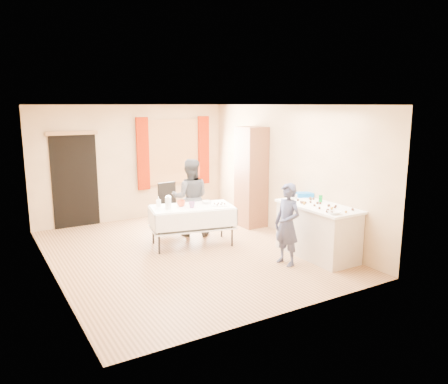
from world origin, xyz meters
TOP-DOWN VIEW (x-y plane):
  - floor at (0.00, 0.00)m, footprint 4.50×5.50m
  - ceiling at (0.00, 0.00)m, footprint 4.50×5.50m
  - wall_back at (0.00, 2.76)m, footprint 4.50×0.02m
  - wall_front at (0.00, -2.76)m, footprint 4.50×0.02m
  - wall_left at (-2.26, 0.00)m, footprint 0.02×5.50m
  - wall_right at (2.26, 0.00)m, footprint 0.02×5.50m
  - window_frame at (1.00, 2.72)m, footprint 1.32×0.06m
  - window_pane at (1.00, 2.71)m, footprint 1.20×0.02m
  - curtain_left at (0.22, 2.67)m, footprint 0.28×0.06m
  - curtain_right at (1.78, 2.67)m, footprint 0.28×0.06m
  - doorway at (-1.30, 2.73)m, footprint 0.95×0.04m
  - door_lintel at (-1.30, 2.70)m, footprint 1.05×0.06m
  - cabinet at (1.99, 0.89)m, footprint 0.50×0.60m
  - counter at (1.89, -1.33)m, footprint 0.73×1.53m
  - party_table at (0.28, 0.31)m, footprint 1.66×1.08m
  - chair at (0.33, 1.40)m, footprint 0.46×0.46m
  - girl at (1.17, -1.38)m, footprint 0.59×0.47m
  - woman at (0.54, 0.91)m, footprint 1.24×1.22m
  - soda_can at (2.09, -1.16)m, footprint 0.09×0.09m
  - mixing_bowl at (1.67, -1.92)m, footprint 0.25×0.25m
  - foam_block at (1.83, -0.69)m, footprint 0.16×0.11m
  - blue_basket at (2.14, -0.68)m, footprint 0.36×0.31m
  - pitcher at (-0.19, 0.33)m, footprint 0.13×0.13m
  - cup_red at (0.10, 0.40)m, footprint 0.21×0.21m
  - cup_rainbow at (0.22, 0.20)m, footprint 0.15×0.15m
  - small_bowl at (0.62, 0.37)m, footprint 0.25×0.25m
  - pastry_tray at (0.75, 0.10)m, footprint 0.34×0.32m
  - bottle at (-0.25, 0.64)m, footprint 0.14×0.14m
  - cake_balls at (1.86, -1.42)m, footprint 0.51×1.12m

SIDE VIEW (x-z plane):
  - floor at x=0.00m, z-range -0.02..0.00m
  - chair at x=0.33m, z-range -0.20..0.80m
  - party_table at x=0.28m, z-range 0.07..0.82m
  - counter at x=1.89m, z-range 0.00..0.91m
  - girl at x=1.17m, z-range 0.00..1.36m
  - pastry_tray at x=0.75m, z-range 0.75..0.77m
  - woman at x=0.54m, z-range 0.00..1.55m
  - small_bowl at x=0.62m, z-range 0.75..0.81m
  - cup_rainbow at x=0.22m, z-range 0.75..0.86m
  - cup_red at x=0.10m, z-range 0.75..0.87m
  - bottle at x=-0.25m, z-range 0.75..0.93m
  - pitcher at x=-0.19m, z-range 0.75..0.97m
  - cake_balls at x=1.86m, z-range 0.91..0.95m
  - mixing_bowl at x=1.67m, z-range 0.91..0.96m
  - foam_block at x=1.83m, z-range 0.91..0.99m
  - blue_basket at x=2.14m, z-range 0.91..0.99m
  - soda_can at x=2.09m, z-range 0.91..1.03m
  - doorway at x=-1.30m, z-range 0.00..2.00m
  - cabinet at x=1.99m, z-range 0.00..2.15m
  - wall_back at x=0.00m, z-range 0.00..2.60m
  - wall_front at x=0.00m, z-range 0.00..2.60m
  - wall_left at x=-2.26m, z-range 0.00..2.60m
  - wall_right at x=2.26m, z-range 0.00..2.60m
  - window_frame at x=1.00m, z-range 0.74..2.26m
  - window_pane at x=1.00m, z-range 0.80..2.20m
  - curtain_left at x=0.22m, z-range 0.67..2.33m
  - curtain_right at x=1.78m, z-range 0.67..2.33m
  - door_lintel at x=-1.30m, z-range 1.98..2.06m
  - ceiling at x=0.00m, z-range 2.60..2.62m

